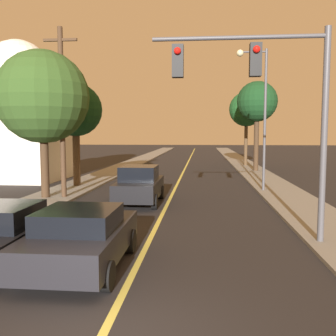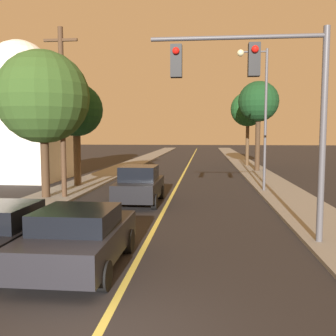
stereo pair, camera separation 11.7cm
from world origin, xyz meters
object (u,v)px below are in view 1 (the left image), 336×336
object	(u,v)px
traffic_signal_mast	(267,90)
streetlamp_right	(259,101)
car_outer_lane_front	(4,233)
tree_right_far	(246,110)
car_near_lane_front	(81,237)
tree_left_near	(75,111)
utility_pole_left	(62,110)
tree_left_far	(43,97)
car_near_lane_second	(140,185)
tree_right_near	(257,102)
domed_building_left	(20,117)

from	to	relation	value
traffic_signal_mast	streetlamp_right	size ratio (longest dim) A/B	0.79
car_outer_lane_front	tree_right_far	bearing A→B (deg)	72.21
car_near_lane_front	tree_right_far	xyz separation A→B (m)	(6.93, 27.92, 4.67)
tree_left_near	tree_right_far	bearing A→B (deg)	52.51
utility_pole_left	tree_left_far	xyz separation A→B (m)	(-0.84, -0.19, 0.58)
car_near_lane_second	tree_right_near	world-z (taller)	tree_right_near
streetlamp_right	tree_right_far	xyz separation A→B (m)	(1.20, 15.87, 0.58)
tree_right_near	tree_left_far	bearing A→B (deg)	-130.18
car_near_lane_front	car_outer_lane_front	distance (m)	1.98
streetlamp_right	tree_right_near	distance (m)	10.93
tree_left_near	tree_left_far	bearing A→B (deg)	-91.81
car_outer_lane_front	tree_right_near	distance (m)	24.95
tree_left_near	tree_right_far	size ratio (longest dim) A/B	0.85
car_near_lane_second	tree_right_far	bearing A→B (deg)	70.67
traffic_signal_mast	tree_right_far	world-z (taller)	tree_right_far
car_outer_lane_front	streetlamp_right	bearing A→B (deg)	57.04
traffic_signal_mast	utility_pole_left	size ratio (longest dim) A/B	0.74
traffic_signal_mast	domed_building_left	size ratio (longest dim) A/B	0.63
car_outer_lane_front	tree_left_near	bearing A→B (deg)	101.33
traffic_signal_mast	streetlamp_right	xyz separation A→B (m)	(1.18, 9.63, 0.48)
car_near_lane_front	tree_right_near	size ratio (longest dim) A/B	0.55
utility_pole_left	tree_right_far	distance (m)	21.80
car_near_lane_front	car_outer_lane_front	size ratio (longest dim) A/B	1.03
tree_left_near	domed_building_left	bearing A→B (deg)	147.03
utility_pole_left	domed_building_left	distance (m)	9.15
car_outer_lane_front	streetlamp_right	size ratio (longest dim) A/B	0.52
streetlamp_right	utility_pole_left	world-z (taller)	utility_pole_left
utility_pole_left	tree_left_near	xyz separation A→B (m)	(-0.71, 3.97, 0.21)
car_near_lane_front	tree_left_far	world-z (taller)	tree_left_far
domed_building_left	car_near_lane_second	bearing A→B (deg)	-40.22
utility_pole_left	tree_left_near	world-z (taller)	utility_pole_left
utility_pole_left	domed_building_left	world-z (taller)	domed_building_left
tree_left_near	tree_left_far	xyz separation A→B (m)	(-0.13, -4.16, 0.37)
domed_building_left	tree_right_near	bearing A→B (deg)	21.77
car_near_lane_second	tree_left_near	bearing A→B (deg)	133.31
car_near_lane_second	car_outer_lane_front	bearing A→B (deg)	-103.86
tree_right_far	car_outer_lane_front	bearing A→B (deg)	-107.79
car_near_lane_front	tree_right_near	distance (m)	24.45
car_outer_lane_front	traffic_signal_mast	xyz separation A→B (m)	(6.52, 2.25, 3.61)
car_near_lane_second	utility_pole_left	bearing A→B (deg)	167.60
car_near_lane_front	tree_right_near	bearing A→B (deg)	72.53
car_outer_lane_front	car_near_lane_second	bearing A→B (deg)	76.14
car_outer_lane_front	tree_right_near	xyz separation A→B (m)	(9.16, 22.68, 4.93)
streetlamp_right	tree_right_far	size ratio (longest dim) A/B	1.07
tree_right_near	tree_right_far	xyz separation A→B (m)	(-0.26, 5.08, -0.26)
car_near_lane_second	utility_pole_left	xyz separation A→B (m)	(-3.83, 0.84, 3.41)
utility_pole_left	tree_right_near	distance (m)	17.75
traffic_signal_mast	tree_right_near	size ratio (longest dim) A/B	0.82
tree_left_near	tree_right_far	world-z (taller)	tree_right_far
car_outer_lane_front	car_near_lane_front	bearing A→B (deg)	-4.75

